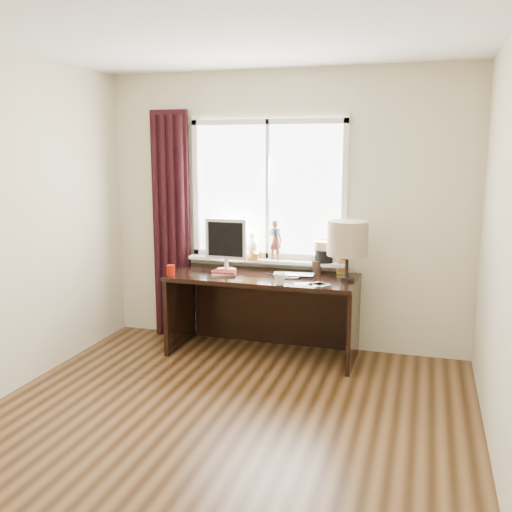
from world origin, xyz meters
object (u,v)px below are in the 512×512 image
(laptop, at_px, (294,275))
(red_cup, at_px, (171,270))
(monitor, at_px, (226,241))
(table_lamp, at_px, (348,239))
(mug, at_px, (280,278))
(desk, at_px, (266,299))

(laptop, xyz_separation_m, red_cup, (-1.08, -0.27, 0.03))
(laptop, distance_m, monitor, 0.73)
(table_lamp, bearing_deg, laptop, 179.48)
(monitor, height_order, table_lamp, table_lamp)
(mug, height_order, red_cup, mug)
(laptop, relative_size, red_cup, 3.77)
(laptop, xyz_separation_m, mug, (-0.05, -0.33, 0.04))
(table_lamp, bearing_deg, desk, 174.65)
(mug, relative_size, desk, 0.06)
(laptop, height_order, table_lamp, table_lamp)
(mug, height_order, desk, mug)
(mug, xyz_separation_m, table_lamp, (0.52, 0.33, 0.31))
(monitor, bearing_deg, table_lamp, -4.15)
(mug, relative_size, monitor, 0.22)
(red_cup, bearing_deg, mug, -3.33)
(desk, xyz_separation_m, table_lamp, (0.75, -0.07, 0.61))
(mug, relative_size, red_cup, 1.11)
(laptop, distance_m, mug, 0.34)
(mug, xyz_separation_m, monitor, (-0.63, 0.41, 0.23))
(red_cup, xyz_separation_m, desk, (0.80, 0.34, -0.29))
(red_cup, height_order, monitor, monitor)
(laptop, height_order, desk, laptop)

